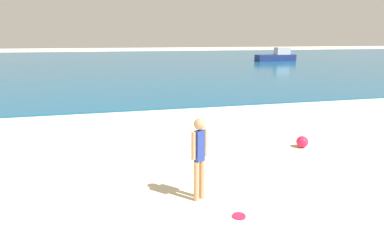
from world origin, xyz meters
TOP-DOWN VIEW (x-y plane):
  - water at (0.00, 42.86)m, footprint 160.00×60.00m
  - person_standing at (-0.91, 5.10)m, footprint 0.33×0.21m
  - frisbee at (-0.41, 4.35)m, footprint 0.23×0.23m
  - boat_far at (18.08, 37.49)m, footprint 5.04×1.63m
  - beach_ball at (2.61, 7.24)m, footprint 0.32×0.32m

SIDE VIEW (x-z plane):
  - frisbee at x=-0.41m, z-range 0.00..0.03m
  - water at x=0.00m, z-range 0.00..0.06m
  - beach_ball at x=2.61m, z-range 0.00..0.32m
  - boat_far at x=18.08m, z-range -0.20..1.51m
  - person_standing at x=-0.91m, z-range 0.11..1.67m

